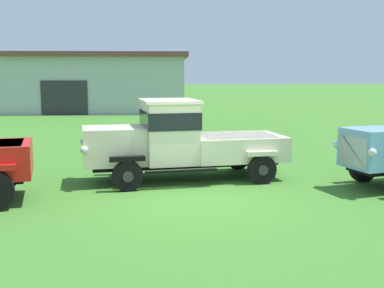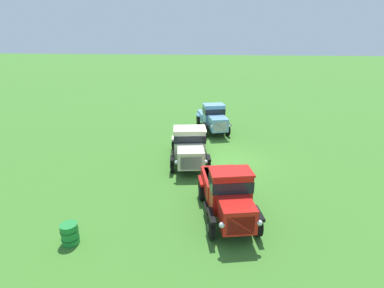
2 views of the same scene
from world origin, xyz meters
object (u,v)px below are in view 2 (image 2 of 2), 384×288
Objects in this scene: vintage_truck_midrow_center at (213,118)px; oil_drum_beside_row at (70,234)px; vintage_truck_foreground_near at (228,193)px; vintage_truck_second_in_line at (190,144)px.

vintage_truck_midrow_center reaches higher than oil_drum_beside_row.
vintage_truck_foreground_near is 5.97× the size of oil_drum_beside_row.
vintage_truck_foreground_near is 6.21m from oil_drum_beside_row.
vintage_truck_foreground_near is at bearing -66.11° from oil_drum_beside_row.
vintage_truck_foreground_near is at bearing -157.46° from vintage_truck_second_in_line.
vintage_truck_midrow_center is (6.43, -1.01, 0.03)m from vintage_truck_second_in_line.
vintage_truck_second_in_line is at bearing 171.08° from vintage_truck_midrow_center.
vintage_truck_foreground_near reaches higher than vintage_truck_second_in_line.
vintage_truck_midrow_center reaches higher than vintage_truck_second_in_line.
vintage_truck_midrow_center is 6.50× the size of oil_drum_beside_row.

